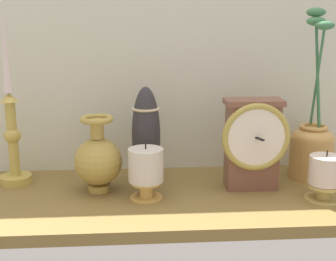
# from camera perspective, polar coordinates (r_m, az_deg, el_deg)

# --- Properties ---
(ground_plane) EXTENTS (1.00, 0.36, 0.02)m
(ground_plane) POSITION_cam_1_polar(r_m,az_deg,el_deg) (0.98, -1.34, -8.72)
(ground_plane) COLOR olive
(back_wall) EXTENTS (1.20, 0.02, 0.65)m
(back_wall) POSITION_cam_1_polar(r_m,az_deg,el_deg) (1.09, -1.92, 11.80)
(back_wall) COLOR silver
(back_wall) RESTS_ON ground_plane
(mantel_clock) EXTENTS (0.15, 0.09, 0.20)m
(mantel_clock) POSITION_cam_1_polar(r_m,az_deg,el_deg) (0.99, 10.78, -1.48)
(mantel_clock) COLOR brown
(mantel_clock) RESTS_ON ground_plane
(candlestick_tall_left) EXTENTS (0.07, 0.07, 0.38)m
(candlestick_tall_left) POSITION_cam_1_polar(r_m,az_deg,el_deg) (1.06, -19.37, 0.33)
(candlestick_tall_left) COLOR gold
(candlestick_tall_left) RESTS_ON ground_plane
(brass_vase_bulbous) EXTENTS (0.10, 0.10, 0.17)m
(brass_vase_bulbous) POSITION_cam_1_polar(r_m,az_deg,el_deg) (0.97, -8.93, -3.65)
(brass_vase_bulbous) COLOR #AE9342
(brass_vase_bulbous) RESTS_ON ground_plane
(brass_vase_jar) EXTENTS (0.10, 0.10, 0.39)m
(brass_vase_jar) POSITION_cam_1_polar(r_m,az_deg,el_deg) (1.10, 17.94, -1.63)
(brass_vase_jar) COLOR tan
(brass_vase_jar) RESTS_ON ground_plane
(pillar_candle_front) EXTENTS (0.07, 0.07, 0.12)m
(pillar_candle_front) POSITION_cam_1_polar(r_m,az_deg,el_deg) (0.93, -2.84, -5.05)
(pillar_candle_front) COLOR #D7A953
(pillar_candle_front) RESTS_ON ground_plane
(pillar_candle_near_clock) EXTENTS (0.08, 0.08, 0.11)m
(pillar_candle_near_clock) POSITION_cam_1_polar(r_m,az_deg,el_deg) (0.98, 19.46, -5.58)
(pillar_candle_near_clock) COLOR tan
(pillar_candle_near_clock) RESTS_ON ground_plane
(tall_ceramic_vase) EXTENTS (0.06, 0.06, 0.22)m
(tall_ceramic_vase) POSITION_cam_1_polar(r_m,az_deg,el_deg) (1.00, -2.82, -0.64)
(tall_ceramic_vase) COLOR #302D30
(tall_ceramic_vase) RESTS_ON ground_plane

